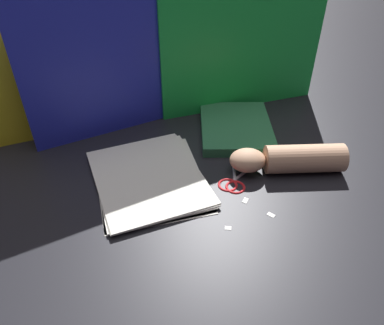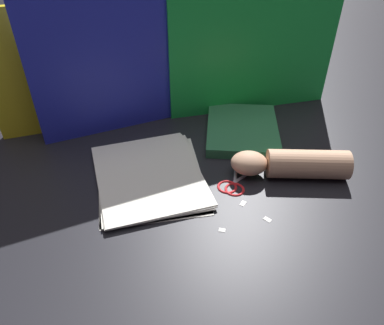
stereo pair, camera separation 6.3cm
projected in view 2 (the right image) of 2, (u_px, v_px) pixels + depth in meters
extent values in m
plane|color=black|center=(193.00, 179.00, 1.01)|extent=(6.00, 6.00, 0.00)
cube|color=yellow|center=(75.00, 69.00, 1.12)|extent=(0.51, 0.07, 0.39)
cube|color=#2833D1|center=(168.00, 49.00, 1.14)|extent=(0.81, 0.19, 0.47)
cube|color=green|center=(254.00, 55.00, 1.21)|extent=(0.56, 0.04, 0.39)
cube|color=white|center=(150.00, 177.00, 1.02)|extent=(0.28, 0.34, 0.00)
cube|color=white|center=(151.00, 176.00, 1.02)|extent=(0.28, 0.35, 0.00)
cube|color=white|center=(150.00, 175.00, 1.02)|extent=(0.28, 0.35, 0.00)
cube|color=white|center=(149.00, 175.00, 1.01)|extent=(0.30, 0.36, 0.00)
cube|color=white|center=(149.00, 174.00, 1.01)|extent=(0.30, 0.36, 0.00)
cube|color=#2D7247|center=(242.00, 130.00, 1.18)|extent=(0.29, 0.33, 0.03)
sphere|color=silver|center=(235.00, 181.00, 1.00)|extent=(0.01, 0.01, 0.01)
cylinder|color=silver|center=(236.00, 169.00, 1.04)|extent=(0.04, 0.10, 0.01)
torus|color=red|center=(235.00, 188.00, 0.98)|extent=(0.07, 0.07, 0.01)
cylinder|color=silver|center=(248.00, 173.00, 1.03)|extent=(0.09, 0.06, 0.01)
torus|color=red|center=(227.00, 186.00, 0.99)|extent=(0.07, 0.07, 0.01)
cylinder|color=tan|center=(308.00, 164.00, 1.00)|extent=(0.23, 0.13, 0.08)
ellipsoid|color=tan|center=(249.00, 163.00, 1.01)|extent=(0.12, 0.10, 0.06)
cube|color=white|center=(222.00, 230.00, 0.87)|extent=(0.02, 0.02, 0.00)
cube|color=white|center=(243.00, 203.00, 0.94)|extent=(0.02, 0.02, 0.00)
cube|color=white|center=(267.00, 219.00, 0.90)|extent=(0.02, 0.02, 0.00)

